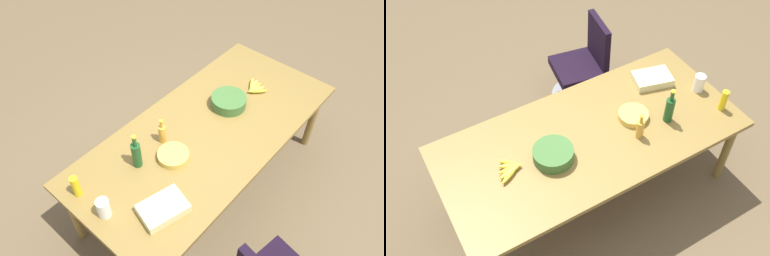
% 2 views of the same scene
% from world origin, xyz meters
% --- Properties ---
extents(ground_plane, '(10.00, 10.00, 0.00)m').
position_xyz_m(ground_plane, '(0.00, 0.00, 0.00)').
color(ground_plane, brown).
extents(conference_table, '(2.38, 1.11, 0.75)m').
position_xyz_m(conference_table, '(0.00, 0.00, 0.69)').
color(conference_table, olive).
rests_on(conference_table, ground).
extents(office_chair, '(0.56, 0.56, 0.91)m').
position_xyz_m(office_chair, '(-0.57, -1.07, 0.34)').
color(office_chair, gray).
rests_on(office_chair, ground).
extents(mayo_jar, '(0.09, 0.09, 0.15)m').
position_xyz_m(mayo_jar, '(-1.05, 0.03, 0.83)').
color(mayo_jar, white).
rests_on(mayo_jar, conference_table).
extents(wine_bottle, '(0.09, 0.09, 0.31)m').
position_xyz_m(wine_bottle, '(-0.61, 0.17, 0.87)').
color(wine_bottle, '#1C4E21').
rests_on(wine_bottle, conference_table).
extents(chip_bowl, '(0.30, 0.30, 0.05)m').
position_xyz_m(chip_bowl, '(-0.39, 0.02, 0.78)').
color(chip_bowl, gold).
rests_on(chip_bowl, conference_table).
extents(banana_bunch, '(0.20, 0.23, 0.04)m').
position_xyz_m(banana_bunch, '(0.68, -0.00, 0.78)').
color(banana_bunch, gold).
rests_on(banana_bunch, conference_table).
extents(salad_bowl, '(0.33, 0.33, 0.09)m').
position_xyz_m(salad_bowl, '(0.36, 0.05, 0.80)').
color(salad_bowl, '#3D6830').
rests_on(salad_bowl, conference_table).
extents(sheet_cake, '(0.37, 0.30, 0.07)m').
position_xyz_m(sheet_cake, '(-0.77, -0.25, 0.79)').
color(sheet_cake, beige).
rests_on(sheet_cake, conference_table).
extents(mustard_bottle, '(0.07, 0.07, 0.19)m').
position_xyz_m(mustard_bottle, '(-1.07, 0.30, 0.84)').
color(mustard_bottle, yellow).
rests_on(mustard_bottle, conference_table).
extents(dressing_bottle, '(0.08, 0.08, 0.23)m').
position_xyz_m(dressing_bottle, '(-0.31, 0.20, 0.84)').
color(dressing_bottle, gold).
rests_on(dressing_bottle, conference_table).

